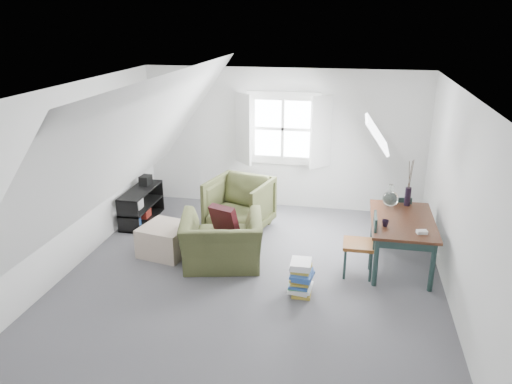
% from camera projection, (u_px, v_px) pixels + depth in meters
% --- Properties ---
extents(floor, '(5.50, 5.50, 0.00)m').
position_uv_depth(floor, '(252.00, 276.00, 6.76)').
color(floor, '#515056').
rests_on(floor, ground).
extents(ceiling, '(5.50, 5.50, 0.00)m').
position_uv_depth(ceiling, '(252.00, 90.00, 5.92)').
color(ceiling, white).
rests_on(ceiling, wall_back).
extents(wall_back, '(5.00, 0.00, 5.00)m').
position_uv_depth(wall_back, '(283.00, 139.00, 8.88)').
color(wall_back, silver).
rests_on(wall_back, ground).
extents(wall_front, '(5.00, 0.00, 5.00)m').
position_uv_depth(wall_front, '(180.00, 306.00, 3.80)').
color(wall_front, silver).
rests_on(wall_front, ground).
extents(wall_left, '(0.00, 5.50, 5.50)m').
position_uv_depth(wall_left, '(73.00, 178.00, 6.79)').
color(wall_left, silver).
rests_on(wall_left, ground).
extents(wall_right, '(0.00, 5.50, 5.50)m').
position_uv_depth(wall_right, '(459.00, 203.00, 5.88)').
color(wall_right, silver).
rests_on(wall_right, ground).
extents(slope_left, '(3.19, 5.50, 4.48)m').
position_uv_depth(slope_left, '(135.00, 144.00, 6.44)').
color(slope_left, white).
rests_on(slope_left, wall_left).
extents(slope_right, '(3.19, 5.50, 4.48)m').
position_uv_depth(slope_right, '(380.00, 156.00, 5.88)').
color(slope_right, white).
rests_on(slope_right, wall_right).
extents(dormer_window, '(1.71, 0.35, 1.30)m').
position_uv_depth(dormer_window, '(282.00, 129.00, 8.74)').
color(dormer_window, white).
rests_on(dormer_window, wall_back).
extents(skylight, '(0.35, 0.75, 0.47)m').
position_uv_depth(skylight, '(377.00, 134.00, 7.09)').
color(skylight, white).
rests_on(skylight, slope_right).
extents(armchair_near, '(1.30, 1.19, 0.72)m').
position_uv_depth(armchair_near, '(222.00, 265.00, 7.08)').
color(armchair_near, '#3D4223').
rests_on(armchair_near, floor).
extents(armchair_far, '(1.13, 1.15, 0.87)m').
position_uv_depth(armchair_far, '(240.00, 229.00, 8.27)').
color(armchair_far, '#3D4223').
rests_on(armchair_far, floor).
extents(throw_pillow, '(0.45, 0.35, 0.41)m').
position_uv_depth(throw_pillow, '(224.00, 219.00, 7.00)').
color(throw_pillow, '#3A0F15').
rests_on(throw_pillow, armchair_near).
extents(ottoman, '(0.77, 0.77, 0.44)m').
position_uv_depth(ottoman, '(166.00, 240.00, 7.35)').
color(ottoman, tan).
rests_on(ottoman, floor).
extents(dining_table, '(0.85, 1.42, 0.71)m').
position_uv_depth(dining_table, '(402.00, 225.00, 6.85)').
color(dining_table, '#351C11').
rests_on(dining_table, floor).
extents(demijohn, '(0.23, 0.23, 0.33)m').
position_uv_depth(demijohn, '(390.00, 198.00, 7.22)').
color(demijohn, silver).
rests_on(demijohn, dining_table).
extents(vase_twigs, '(0.09, 0.10, 0.69)m').
position_uv_depth(vase_twigs, '(408.00, 195.00, 7.26)').
color(vase_twigs, black).
rests_on(vase_twigs, dining_table).
extents(cup, '(0.11, 0.11, 0.09)m').
position_uv_depth(cup, '(385.00, 226.00, 6.59)').
color(cup, black).
rests_on(cup, dining_table).
extents(paper_box, '(0.15, 0.11, 0.04)m').
position_uv_depth(paper_box, '(422.00, 232.00, 6.36)').
color(paper_box, white).
rests_on(paper_box, dining_table).
extents(dining_chair_far, '(0.38, 0.38, 0.80)m').
position_uv_depth(dining_chair_far, '(398.00, 218.00, 7.61)').
color(dining_chair_far, brown).
rests_on(dining_chair_far, floor).
extents(dining_chair_near, '(0.42, 0.42, 0.89)m').
position_uv_depth(dining_chair_near, '(362.00, 243.00, 6.66)').
color(dining_chair_near, brown).
rests_on(dining_chair_near, floor).
extents(media_shelf, '(0.37, 1.11, 0.57)m').
position_uv_depth(media_shelf, '(141.00, 207.00, 8.48)').
color(media_shelf, black).
rests_on(media_shelf, floor).
extents(electronics_box, '(0.17, 0.23, 0.18)m').
position_uv_depth(electronics_box, '(146.00, 181.00, 8.61)').
color(electronics_box, black).
rests_on(electronics_box, media_shelf).
extents(magazine_stack, '(0.33, 0.39, 0.44)m').
position_uv_depth(magazine_stack, '(301.00, 278.00, 6.27)').
color(magazine_stack, '#B29933').
rests_on(magazine_stack, floor).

